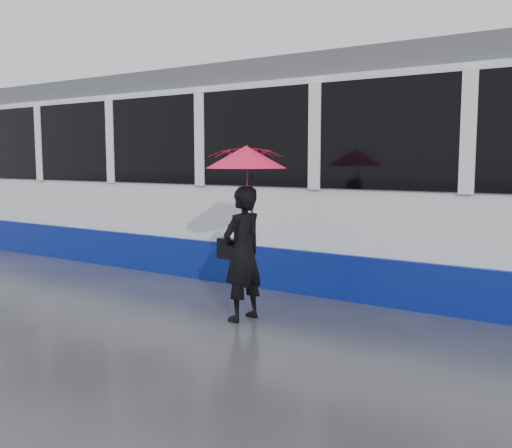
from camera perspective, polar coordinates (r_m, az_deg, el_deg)
The scene contains 5 objects.
ground at distance 6.89m, azimuth 2.00°, elevation -9.42°, with size 90.00×90.00×0.00m, color #2A2A2F.
rails at distance 9.05m, azimuth 10.41°, elevation -5.61°, with size 34.00×1.51×0.02m.
woman at distance 6.66m, azimuth -1.35°, elevation -2.98°, with size 0.58×0.38×1.58m, color black.
umbrella at distance 6.54m, azimuth -1.01°, elevation 5.14°, with size 1.06×1.06×1.07m.
handbag at distance 6.80m, azimuth -2.77°, elevation -2.47°, with size 0.30×0.17×0.42m.
Camera 1 is at (3.48, -5.64, 1.88)m, focal length 40.00 mm.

